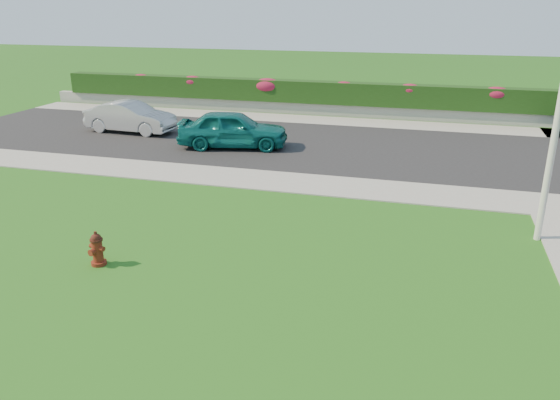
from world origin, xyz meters
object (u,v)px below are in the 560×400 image
(utility_pole, at_px, (558,120))
(fire_hydrant, at_px, (97,249))
(sedan_silver, at_px, (131,117))
(sedan_teal, at_px, (233,129))

(utility_pole, bearing_deg, fire_hydrant, -156.72)
(sedan_silver, bearing_deg, sedan_teal, -100.70)
(fire_hydrant, bearing_deg, sedan_silver, 130.84)
(fire_hydrant, distance_m, sedan_silver, 13.36)
(utility_pole, bearing_deg, sedan_teal, 147.97)
(fire_hydrant, height_order, sedan_teal, sedan_teal)
(fire_hydrant, xyz_separation_m, sedan_silver, (-6.06, 11.90, 0.33))
(fire_hydrant, bearing_deg, sedan_teal, 107.82)
(sedan_teal, distance_m, sedan_silver, 5.50)
(fire_hydrant, distance_m, sedan_teal, 10.59)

